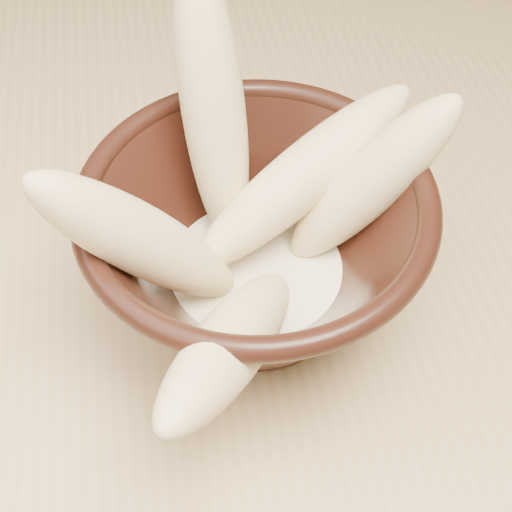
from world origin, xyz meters
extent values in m
cube|color=tan|center=(0.00, 0.00, 0.73)|extent=(1.20, 0.80, 0.04)
cylinder|color=tan|center=(0.54, 0.34, 0.35)|extent=(0.05, 0.05, 0.71)
cylinder|color=black|center=(0.15, -0.10, 0.76)|extent=(0.10, 0.10, 0.01)
cylinder|color=black|center=(0.15, -0.10, 0.78)|extent=(0.10, 0.10, 0.01)
torus|color=black|center=(0.15, -0.10, 0.86)|extent=(0.22, 0.22, 0.02)
cylinder|color=beige|center=(0.15, -0.10, 0.79)|extent=(0.13, 0.13, 0.02)
ellipsoid|color=#E1C884|center=(0.14, -0.03, 0.89)|extent=(0.05, 0.12, 0.20)
ellipsoid|color=#E1C884|center=(0.08, -0.12, 0.86)|extent=(0.14, 0.06, 0.16)
ellipsoid|color=#E1C884|center=(0.23, -0.08, 0.85)|extent=(0.13, 0.06, 0.14)
ellipsoid|color=#E1C884|center=(0.19, -0.07, 0.85)|extent=(0.19, 0.12, 0.10)
ellipsoid|color=#E1C884|center=(0.12, -0.18, 0.84)|extent=(0.13, 0.17, 0.12)
camera|label=1|loc=(0.10, -0.39, 1.18)|focal=50.00mm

